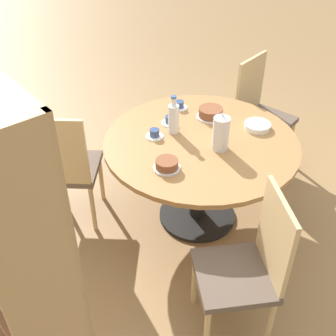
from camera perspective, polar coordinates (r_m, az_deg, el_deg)
ground_plane at (r=3.40m, az=3.93°, el=-6.47°), size 14.00×14.00×0.00m
dining_table at (r=3.03m, az=4.39°, el=1.55°), size 1.37×1.37×0.72m
chair_a at (r=2.41m, az=10.69°, el=-12.94°), size 0.58×0.58×0.98m
chair_b at (r=3.80m, az=12.35°, el=7.46°), size 0.48×0.48×0.98m
chair_c at (r=3.12m, az=-13.57°, el=0.21°), size 0.59×0.59×0.98m
bookshelf at (r=2.06m, az=-20.56°, el=-11.67°), size 0.97×0.28×1.79m
coffee_pot at (r=2.80m, az=7.19°, el=4.79°), size 0.11×0.11×0.27m
water_bottle at (r=2.97m, az=0.76°, el=6.80°), size 0.08×0.08×0.28m
cake_main at (r=3.21m, az=5.80°, el=7.43°), size 0.21×0.21×0.08m
cake_second at (r=2.65m, az=-0.16°, el=0.44°), size 0.17×0.17×0.07m
cup_a at (r=3.12m, az=0.26°, el=6.45°), size 0.13×0.13×0.06m
cup_b at (r=3.32m, az=1.55°, el=8.48°), size 0.13×0.13×0.06m
cup_c at (r=2.96m, az=-1.84°, el=4.63°), size 0.13×0.13×0.06m
plate_stack at (r=3.13m, az=12.02°, el=5.61°), size 0.19×0.19×0.04m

